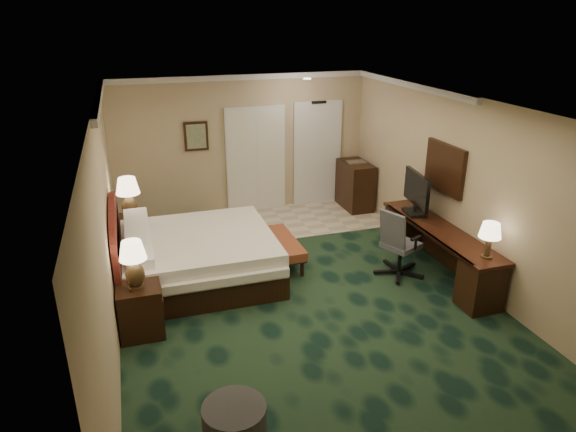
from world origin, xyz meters
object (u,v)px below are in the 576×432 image
object	(u,v)px
minibar	(355,185)
nightstand_far	(134,236)
nightstand_near	(140,308)
tv	(416,194)
lamp_far	(129,199)
bed_bench	(282,251)
desk	(438,251)
lamp_near	(134,265)
ottoman	(235,425)
bed	(200,257)
desk_chair	(401,242)

from	to	relation	value
minibar	nightstand_far	bearing A→B (deg)	-168.20
nightstand_near	tv	bearing A→B (deg)	11.65
lamp_far	bed_bench	xyz separation A→B (m)	(2.26, -1.01, -0.79)
lamp_far	tv	size ratio (longest dim) A/B	0.80
desk	minibar	world-z (taller)	minibar
lamp_near	ottoman	size ratio (longest dim) A/B	1.02
nightstand_near	lamp_near	bearing A→B (deg)	-101.47
bed	bed_bench	size ratio (longest dim) A/B	1.78
desk	desk_chair	bearing A→B (deg)	164.87
lamp_far	desk	xyz separation A→B (m)	(4.42, -2.07, -0.62)
bed_bench	ottoman	xyz separation A→B (m)	(-1.51, -3.45, 0.01)
tv	nightstand_near	bearing A→B (deg)	-159.89
lamp_far	minibar	world-z (taller)	lamp_far
tv	desk_chair	distance (m)	0.90
nightstand_far	bed_bench	xyz separation A→B (m)	(2.26, -1.06, -0.11)
minibar	bed_bench	bearing A→B (deg)	-137.53
bed	lamp_near	bearing A→B (deg)	-126.97
lamp_near	tv	size ratio (longest dim) A/B	0.70
desk_chair	minibar	size ratio (longest dim) A/B	1.13
bed_bench	desk_chair	xyz separation A→B (m)	(1.61, -0.91, 0.33)
desk_chair	lamp_far	bearing A→B (deg)	130.12
bed_bench	minibar	xyz separation A→B (m)	(2.16, 1.98, 0.27)
nightstand_near	minibar	bearing A→B (deg)	36.59
desk_chair	minibar	world-z (taller)	desk_chair
nightstand_near	nightstand_far	world-z (taller)	nightstand_near
bed	nightstand_near	size ratio (longest dim) A/B	3.31
bed_bench	minibar	world-z (taller)	minibar
bed_bench	desk_chair	world-z (taller)	desk_chair
ottoman	minibar	xyz separation A→B (m)	(3.67, 5.43, 0.26)
lamp_far	desk_chair	world-z (taller)	lamp_far
nightstand_far	desk	bearing A→B (deg)	-25.57
nightstand_near	tv	size ratio (longest dim) A/B	0.76
bed	minibar	world-z (taller)	minibar
bed	lamp_far	world-z (taller)	lamp_far
lamp_far	bed_bench	size ratio (longest dim) A/B	0.57
nightstand_far	lamp_far	xyz separation A→B (m)	(-0.00, -0.04, 0.67)
nightstand_far	desk_chair	bearing A→B (deg)	-26.95
nightstand_far	desk	xyz separation A→B (m)	(4.42, -2.12, 0.05)
bed	bed_bench	bearing A→B (deg)	5.27
desk_chair	bed_bench	bearing A→B (deg)	127.13
tv	minibar	size ratio (longest dim) A/B	0.92
bed	nightstand_far	distance (m)	1.50
lamp_near	lamp_far	size ratio (longest dim) A/B	0.87
nightstand_far	lamp_far	world-z (taller)	lamp_far
nightstand_far	ottoman	xyz separation A→B (m)	(0.75, -4.51, -0.11)
nightstand_near	desk_chair	world-z (taller)	desk_chair
ottoman	desk_chair	world-z (taller)	desk_chair
desk	minibar	distance (m)	3.04
desk	desk_chair	world-z (taller)	desk_chair
lamp_near	bed	bearing A→B (deg)	53.03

